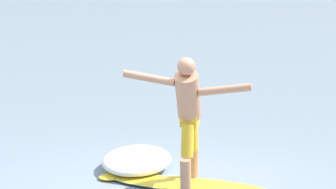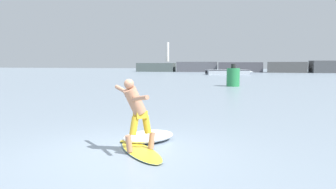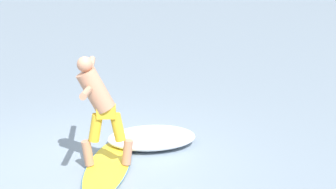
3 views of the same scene
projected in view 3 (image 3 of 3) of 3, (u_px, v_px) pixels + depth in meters
The scene contains 4 objects.
ground_plane at pixel (94, 161), 8.15m from camera, with size 200.00×200.00×0.00m, color gray.
surfboard at pixel (109, 165), 7.94m from camera, with size 1.76×2.03×0.19m.
surfer at pixel (98, 103), 7.62m from camera, with size 1.16×1.12×1.57m.
wave_foam_at_tail at pixel (152, 138), 8.68m from camera, with size 1.55×1.63×0.25m.
Camera 3 is at (5.90, -4.76, 3.33)m, focal length 60.00 mm.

